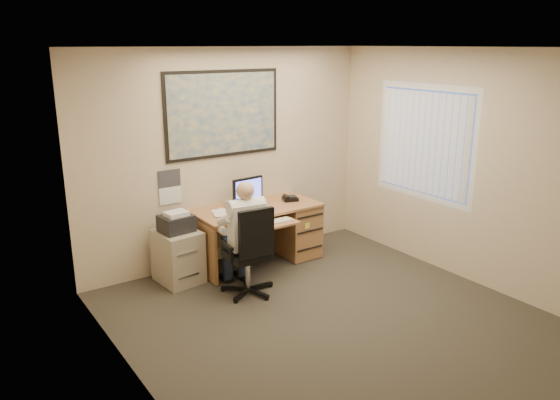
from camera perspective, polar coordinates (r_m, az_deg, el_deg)
room_shell at (r=5.15m, az=6.84°, el=0.33°), size 4.00×4.50×2.70m
desk at (r=7.16m, az=-0.20°, el=-2.65°), size 1.60×0.97×1.10m
world_map at (r=6.82m, az=-5.93°, el=8.93°), size 1.56×0.03×1.06m
wall_calendar at (r=6.66m, az=-11.43°, el=1.34°), size 0.28×0.01×0.42m
window_blinds at (r=7.03m, az=14.82°, el=5.82°), size 0.06×1.40×1.30m
filing_cabinet at (r=6.56m, az=-10.63°, el=-5.33°), size 0.50×0.58×0.87m
office_chair at (r=6.17m, az=-3.13°, el=-7.18°), size 0.67×0.67×1.05m
person at (r=6.10m, az=-3.60°, el=-4.00°), size 0.62×0.81×1.29m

